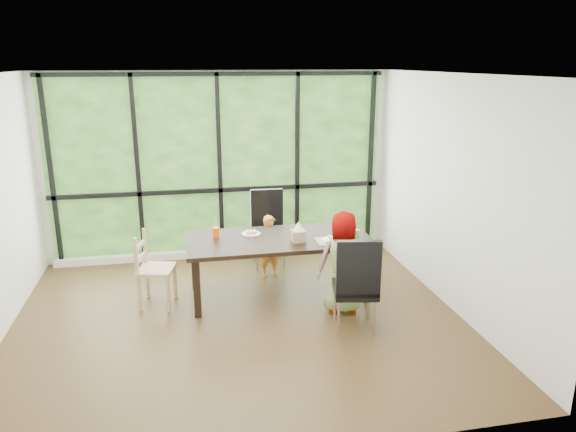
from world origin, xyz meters
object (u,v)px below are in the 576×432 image
(chair_interior_leather, at_px, (355,283))
(plate_near, at_px, (330,239))
(green_cup, at_px, (356,235))
(tissue_box, at_px, (298,236))
(orange_cup, at_px, (216,233))
(child_toddler, at_px, (270,246))
(chair_end_beech, at_px, (156,269))
(plate_far, at_px, (251,234))
(child_older, at_px, (344,262))
(dining_table, at_px, (278,267))
(chair_window_leather, at_px, (269,230))

(chair_interior_leather, height_order, plate_near, chair_interior_leather)
(green_cup, relative_size, tissue_box, 0.80)
(orange_cup, bearing_deg, child_toddler, 31.22)
(plate_near, distance_m, orange_cup, 1.39)
(chair_end_beech, distance_m, plate_far, 1.22)
(child_toddler, distance_m, green_cup, 1.32)
(child_older, bearing_deg, tissue_box, -35.01)
(dining_table, bearing_deg, tissue_box, -39.77)
(plate_far, xyz_separation_m, plate_near, (0.91, -0.41, -0.00))
(chair_end_beech, height_order, orange_cup, chair_end_beech)
(chair_window_leather, distance_m, chair_end_beech, 1.81)
(child_older, relative_size, plate_near, 5.62)
(green_cup, bearing_deg, tissue_box, 173.06)
(chair_window_leather, xyz_separation_m, plate_near, (0.56, -1.20, 0.22))
(plate_near, relative_size, orange_cup, 1.70)
(chair_window_leather, bearing_deg, chair_interior_leather, -71.28)
(chair_interior_leather, xyz_separation_m, tissue_box, (-0.44, 0.86, 0.28))
(child_toddler, xyz_separation_m, plate_far, (-0.31, -0.41, 0.33))
(chair_end_beech, xyz_separation_m, plate_near, (2.07, -0.22, 0.31))
(dining_table, xyz_separation_m, green_cup, (0.90, -0.26, 0.44))
(chair_end_beech, height_order, tissue_box, chair_end_beech)
(child_older, bearing_deg, orange_cup, -21.19)
(child_toddler, xyz_separation_m, green_cup, (0.90, -0.88, 0.38))
(chair_window_leather, distance_m, child_older, 1.69)
(tissue_box, bearing_deg, green_cup, -6.94)
(dining_table, distance_m, chair_window_leather, 1.01)
(chair_interior_leather, distance_m, green_cup, 0.86)
(child_toddler, xyz_separation_m, child_older, (0.66, -1.19, 0.17))
(orange_cup, height_order, green_cup, green_cup)
(plate_near, height_order, orange_cup, orange_cup)
(chair_interior_leather, relative_size, green_cup, 8.48)
(green_cup, distance_m, tissue_box, 0.70)
(dining_table, relative_size, child_toddler, 2.60)
(chair_end_beech, distance_m, child_toddler, 1.59)
(chair_end_beech, bearing_deg, plate_near, -82.96)
(chair_interior_leather, xyz_separation_m, child_toddler, (-0.65, 1.65, -0.11))
(chair_window_leather, height_order, chair_end_beech, chair_window_leather)
(child_older, relative_size, tissue_box, 7.53)
(chair_end_beech, bearing_deg, tissue_box, -83.40)
(plate_far, xyz_separation_m, tissue_box, (0.52, -0.38, 0.06))
(plate_near, bearing_deg, chair_window_leather, 114.89)
(chair_end_beech, bearing_deg, plate_far, -67.76)
(plate_far, bearing_deg, dining_table, -33.47)
(child_older, distance_m, plate_far, 1.25)
(plate_near, xyz_separation_m, green_cup, (0.30, -0.06, 0.06))
(chair_interior_leather, height_order, green_cup, chair_interior_leather)
(chair_interior_leather, height_order, plate_far, chair_interior_leather)
(chair_end_beech, bearing_deg, child_toddler, -54.69)
(orange_cup, relative_size, green_cup, 0.99)
(chair_interior_leather, height_order, orange_cup, chair_interior_leather)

